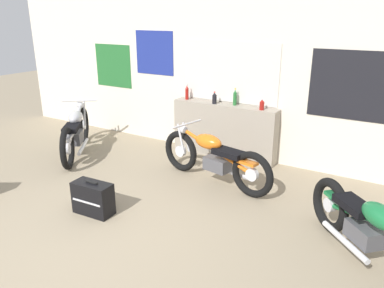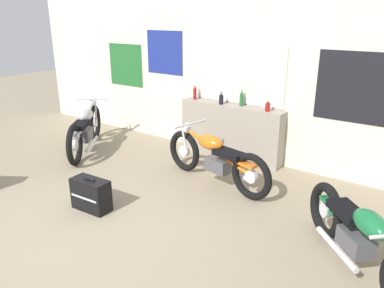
% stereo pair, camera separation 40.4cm
% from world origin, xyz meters
% --- Properties ---
extents(ground_plane, '(24.00, 24.00, 0.00)m').
position_xyz_m(ground_plane, '(0.00, 0.00, 0.00)').
color(ground_plane, gray).
extents(wall_back, '(10.00, 0.07, 2.80)m').
position_xyz_m(wall_back, '(0.01, 3.58, 1.40)').
color(wall_back, beige).
rests_on(wall_back, ground_plane).
extents(sill_counter, '(1.92, 0.28, 0.95)m').
position_xyz_m(sill_counter, '(0.12, 3.40, 0.48)').
color(sill_counter, gray).
rests_on(sill_counter, ground_plane).
extents(bottle_leftmost, '(0.06, 0.06, 0.28)m').
position_xyz_m(bottle_leftmost, '(-0.64, 3.41, 1.08)').
color(bottle_leftmost, maroon).
rests_on(bottle_leftmost, sill_counter).
extents(bottle_left_center, '(0.08, 0.08, 0.21)m').
position_xyz_m(bottle_left_center, '(-0.05, 3.36, 1.05)').
color(bottle_left_center, black).
rests_on(bottle_left_center, sill_counter).
extents(bottle_center, '(0.06, 0.06, 0.29)m').
position_xyz_m(bottle_center, '(0.30, 3.44, 1.08)').
color(bottle_center, '#23662D').
rests_on(bottle_center, sill_counter).
extents(bottle_right_center, '(0.08, 0.08, 0.19)m').
position_xyz_m(bottle_right_center, '(0.82, 3.36, 1.03)').
color(bottle_right_center, maroon).
rests_on(bottle_right_center, sill_counter).
extents(motorcycle_green, '(1.47, 1.47, 0.79)m').
position_xyz_m(motorcycle_green, '(2.75, 1.40, 0.39)').
color(motorcycle_green, black).
rests_on(motorcycle_green, ground_plane).
extents(motorcycle_silver, '(1.32, 1.75, 0.88)m').
position_xyz_m(motorcycle_silver, '(-2.21, 2.13, 0.42)').
color(motorcycle_silver, black).
rests_on(motorcycle_silver, ground_plane).
extents(motorcycle_orange, '(2.03, 0.68, 0.83)m').
position_xyz_m(motorcycle_orange, '(0.50, 2.32, 0.40)').
color(motorcycle_orange, black).
rests_on(motorcycle_orange, ground_plane).
extents(hard_case_black, '(0.53, 0.28, 0.44)m').
position_xyz_m(hard_case_black, '(-0.37, 0.70, 0.21)').
color(hard_case_black, black).
rests_on(hard_case_black, ground_plane).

